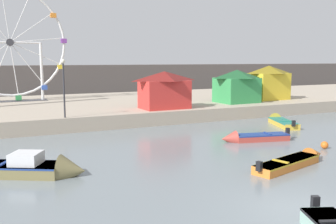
{
  "coord_description": "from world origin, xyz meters",
  "views": [
    {
      "loc": [
        -9.7,
        -9.52,
        5.24
      ],
      "look_at": [
        0.69,
        12.27,
        1.94
      ],
      "focal_mm": 41.19,
      "sensor_mm": 36.0,
      "label": 1
    }
  ],
  "objects_px": {
    "motorboat_faded_red": "(251,137)",
    "mooring_buoy_orange": "(325,145)",
    "motorboat_mustard_yellow": "(280,121)",
    "carnival_booth_red_striped": "(164,89)",
    "motorboat_olive_wood": "(36,168)",
    "carnival_booth_yellow_awning": "(269,82)",
    "carnival_booth_green_kiosk": "(237,85)",
    "promenade_lamp_near": "(64,80)",
    "motorboat_orange_hull": "(297,160)",
    "ferris_wheel_white_frame": "(10,45)"
  },
  "relations": [
    {
      "from": "motorboat_faded_red",
      "to": "mooring_buoy_orange",
      "type": "relative_size",
      "value": 10.77
    },
    {
      "from": "motorboat_mustard_yellow",
      "to": "carnival_booth_red_striped",
      "type": "relative_size",
      "value": 1.16
    },
    {
      "from": "motorboat_olive_wood",
      "to": "carnival_booth_yellow_awning",
      "type": "distance_m",
      "value": 28.5
    },
    {
      "from": "motorboat_faded_red",
      "to": "carnival_booth_green_kiosk",
      "type": "xyz_separation_m",
      "value": [
        6.73,
        11.06,
        2.51
      ]
    },
    {
      "from": "motorboat_faded_red",
      "to": "promenade_lamp_near",
      "type": "relative_size",
      "value": 1.13
    },
    {
      "from": "motorboat_faded_red",
      "to": "motorboat_orange_hull",
      "type": "xyz_separation_m",
      "value": [
        -1.47,
        -5.61,
        -0.01
      ]
    },
    {
      "from": "mooring_buoy_orange",
      "to": "motorboat_mustard_yellow",
      "type": "bearing_deg",
      "value": 65.59
    },
    {
      "from": "motorboat_orange_hull",
      "to": "mooring_buoy_orange",
      "type": "relative_size",
      "value": 12.82
    },
    {
      "from": "motorboat_mustard_yellow",
      "to": "mooring_buoy_orange",
      "type": "bearing_deg",
      "value": 177.21
    },
    {
      "from": "mooring_buoy_orange",
      "to": "carnival_booth_green_kiosk",
      "type": "bearing_deg",
      "value": 74.33
    },
    {
      "from": "carnival_booth_red_striped",
      "to": "mooring_buoy_orange",
      "type": "bearing_deg",
      "value": -73.6
    },
    {
      "from": "motorboat_olive_wood",
      "to": "ferris_wheel_white_frame",
      "type": "bearing_deg",
      "value": 118.01
    },
    {
      "from": "carnival_booth_green_kiosk",
      "to": "carnival_booth_red_striped",
      "type": "relative_size",
      "value": 0.95
    },
    {
      "from": "carnival_booth_red_striped",
      "to": "carnival_booth_green_kiosk",
      "type": "bearing_deg",
      "value": 7.55
    },
    {
      "from": "ferris_wheel_white_frame",
      "to": "carnival_booth_yellow_awning",
      "type": "relative_size",
      "value": 2.53
    },
    {
      "from": "carnival_booth_red_striped",
      "to": "ferris_wheel_white_frame",
      "type": "bearing_deg",
      "value": 133.82
    },
    {
      "from": "carnival_booth_yellow_awning",
      "to": "promenade_lamp_near",
      "type": "bearing_deg",
      "value": -173.38
    },
    {
      "from": "motorboat_mustard_yellow",
      "to": "carnival_booth_red_striped",
      "type": "height_order",
      "value": "carnival_booth_red_striped"
    },
    {
      "from": "ferris_wheel_white_frame",
      "to": "motorboat_mustard_yellow",
      "type": "bearing_deg",
      "value": -41.57
    },
    {
      "from": "motorboat_mustard_yellow",
      "to": "carnival_booth_yellow_awning",
      "type": "bearing_deg",
      "value": -12.37
    },
    {
      "from": "motorboat_mustard_yellow",
      "to": "motorboat_olive_wood",
      "type": "height_order",
      "value": "motorboat_olive_wood"
    },
    {
      "from": "mooring_buoy_orange",
      "to": "motorboat_olive_wood",
      "type": "bearing_deg",
      "value": 173.71
    },
    {
      "from": "ferris_wheel_white_frame",
      "to": "promenade_lamp_near",
      "type": "height_order",
      "value": "ferris_wheel_white_frame"
    },
    {
      "from": "ferris_wheel_white_frame",
      "to": "motorboat_faded_red",
      "type": "bearing_deg",
      "value": -58.72
    },
    {
      "from": "ferris_wheel_white_frame",
      "to": "mooring_buoy_orange",
      "type": "relative_size",
      "value": 25.27
    },
    {
      "from": "motorboat_orange_hull",
      "to": "carnival_booth_green_kiosk",
      "type": "xyz_separation_m",
      "value": [
        8.2,
        16.68,
        2.52
      ]
    },
    {
      "from": "motorboat_faded_red",
      "to": "carnival_booth_red_striped",
      "type": "xyz_separation_m",
      "value": [
        -1.59,
        9.82,
        2.5
      ]
    },
    {
      "from": "motorboat_mustard_yellow",
      "to": "ferris_wheel_white_frame",
      "type": "height_order",
      "value": "ferris_wheel_white_frame"
    },
    {
      "from": "mooring_buoy_orange",
      "to": "motorboat_orange_hull",
      "type": "bearing_deg",
      "value": -154.07
    },
    {
      "from": "mooring_buoy_orange",
      "to": "promenade_lamp_near",
      "type": "bearing_deg",
      "value": 137.58
    },
    {
      "from": "motorboat_faded_red",
      "to": "promenade_lamp_near",
      "type": "xyz_separation_m",
      "value": [
        -10.27,
        8.14,
        3.57
      ]
    },
    {
      "from": "motorboat_mustard_yellow",
      "to": "ferris_wheel_white_frame",
      "type": "distance_m",
      "value": 26.34
    },
    {
      "from": "motorboat_faded_red",
      "to": "carnival_booth_yellow_awning",
      "type": "distance_m",
      "value": 16.66
    },
    {
      "from": "motorboat_orange_hull",
      "to": "motorboat_mustard_yellow",
      "type": "bearing_deg",
      "value": 36.56
    },
    {
      "from": "carnival_booth_green_kiosk",
      "to": "promenade_lamp_near",
      "type": "xyz_separation_m",
      "value": [
        -17.0,
        -2.92,
        1.06
      ]
    },
    {
      "from": "motorboat_faded_red",
      "to": "carnival_booth_green_kiosk",
      "type": "bearing_deg",
      "value": -108.24
    },
    {
      "from": "motorboat_orange_hull",
      "to": "motorboat_faded_red",
      "type": "bearing_deg",
      "value": 59.66
    },
    {
      "from": "motorboat_faded_red",
      "to": "motorboat_olive_wood",
      "type": "xyz_separation_m",
      "value": [
        -13.48,
        -1.86,
        0.1
      ]
    },
    {
      "from": "motorboat_mustard_yellow",
      "to": "motorboat_orange_hull",
      "type": "height_order",
      "value": "motorboat_mustard_yellow"
    },
    {
      "from": "motorboat_faded_red",
      "to": "carnival_booth_red_striped",
      "type": "bearing_deg",
      "value": -67.74
    },
    {
      "from": "motorboat_orange_hull",
      "to": "carnival_booth_green_kiosk",
      "type": "bearing_deg",
      "value": 48.14
    },
    {
      "from": "motorboat_olive_wood",
      "to": "promenade_lamp_near",
      "type": "height_order",
      "value": "promenade_lamp_near"
    },
    {
      "from": "ferris_wheel_white_frame",
      "to": "motorboat_olive_wood",
      "type": "bearing_deg",
      "value": -91.42
    },
    {
      "from": "motorboat_orange_hull",
      "to": "carnival_booth_red_striped",
      "type": "distance_m",
      "value": 15.64
    },
    {
      "from": "motorboat_faded_red",
      "to": "carnival_booth_yellow_awning",
      "type": "bearing_deg",
      "value": -120.52
    },
    {
      "from": "motorboat_olive_wood",
      "to": "carnival_booth_red_striped",
      "type": "relative_size",
      "value": 1.24
    },
    {
      "from": "ferris_wheel_white_frame",
      "to": "mooring_buoy_orange",
      "type": "height_order",
      "value": "ferris_wheel_white_frame"
    },
    {
      "from": "motorboat_orange_hull",
      "to": "carnival_booth_red_striped",
      "type": "height_order",
      "value": "carnival_booth_red_striped"
    },
    {
      "from": "promenade_lamp_near",
      "to": "carnival_booth_red_striped",
      "type": "bearing_deg",
      "value": 10.95
    },
    {
      "from": "motorboat_mustard_yellow",
      "to": "carnival_booth_yellow_awning",
      "type": "distance_m",
      "value": 9.57
    }
  ]
}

